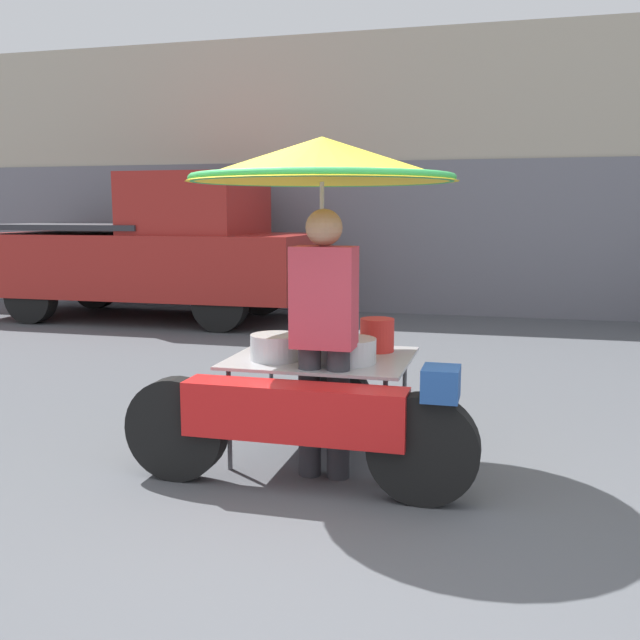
# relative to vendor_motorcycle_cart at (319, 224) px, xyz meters

# --- Properties ---
(ground_plane) EXTENTS (36.00, 36.00, 0.00)m
(ground_plane) POSITION_rel_vendor_motorcycle_cart_xyz_m (0.39, -1.12, -1.54)
(ground_plane) COLOR #4C4F54
(shopfront_building) EXTENTS (28.00, 2.06, 4.38)m
(shopfront_building) POSITION_rel_vendor_motorcycle_cart_xyz_m (0.39, 7.93, 0.63)
(shopfront_building) COLOR #B2A893
(shopfront_building) RESTS_ON ground
(vendor_motorcycle_cart) EXTENTS (2.12, 1.72, 2.09)m
(vendor_motorcycle_cart) POSITION_rel_vendor_motorcycle_cart_xyz_m (0.00, 0.00, 0.00)
(vendor_motorcycle_cart) COLOR black
(vendor_motorcycle_cart) RESTS_ON ground
(vendor_person) EXTENTS (0.38, 0.22, 1.64)m
(vendor_person) POSITION_rel_vendor_motorcycle_cart_xyz_m (0.10, -0.27, -0.63)
(vendor_person) COLOR #2D2D33
(vendor_person) RESTS_ON ground
(pickup_truck) EXTENTS (4.93, 1.99, 2.16)m
(pickup_truck) POSITION_rel_vendor_motorcycle_cart_xyz_m (-3.92, 5.39, -0.52)
(pickup_truck) COLOR black
(pickup_truck) RESTS_ON ground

